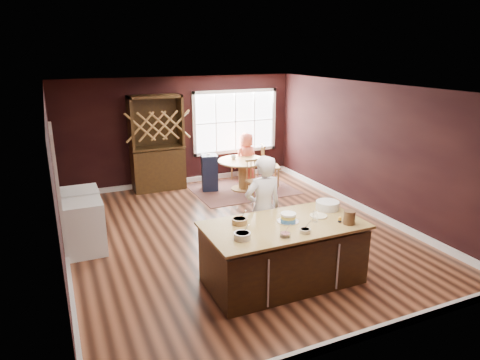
% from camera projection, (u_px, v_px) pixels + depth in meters
% --- Properties ---
extents(room_shell, '(7.00, 7.00, 7.00)m').
position_uv_depth(room_shell, '(235.00, 164.00, 7.69)').
color(room_shell, brown).
rests_on(room_shell, ground).
extents(window, '(2.36, 0.10, 1.66)m').
position_uv_depth(window, '(235.00, 122.00, 11.26)').
color(window, white).
rests_on(window, room_shell).
extents(doorway, '(0.08, 1.26, 2.13)m').
position_uv_depth(doorway, '(59.00, 193.00, 7.16)').
color(doorway, white).
rests_on(doorway, room_shell).
extents(kitchen_island, '(2.31, 1.21, 0.92)m').
position_uv_depth(kitchen_island, '(283.00, 254.00, 6.29)').
color(kitchen_island, '#412D11').
rests_on(kitchen_island, ground).
extents(dining_table, '(1.21, 1.21, 0.75)m').
position_uv_depth(dining_table, '(243.00, 169.00, 10.43)').
color(dining_table, brown).
rests_on(dining_table, ground).
extents(baker, '(0.65, 0.44, 1.77)m').
position_uv_depth(baker, '(263.00, 209.00, 6.80)').
color(baker, silver).
rests_on(baker, ground).
extents(layer_cake, '(0.32, 0.32, 0.13)m').
position_uv_depth(layer_cake, '(288.00, 218.00, 6.21)').
color(layer_cake, white).
rests_on(layer_cake, kitchen_island).
extents(bowl_blue, '(0.23, 0.23, 0.09)m').
position_uv_depth(bowl_blue, '(242.00, 236.00, 5.65)').
color(bowl_blue, silver).
rests_on(bowl_blue, kitchen_island).
extents(bowl_yellow, '(0.22, 0.22, 0.08)m').
position_uv_depth(bowl_yellow, '(240.00, 221.00, 6.14)').
color(bowl_yellow, olive).
rests_on(bowl_yellow, kitchen_island).
extents(bowl_pink, '(0.15, 0.15, 0.06)m').
position_uv_depth(bowl_pink, '(285.00, 235.00, 5.72)').
color(bowl_pink, silver).
rests_on(bowl_pink, kitchen_island).
extents(bowl_olive, '(0.15, 0.15, 0.06)m').
position_uv_depth(bowl_olive, '(305.00, 231.00, 5.84)').
color(bowl_olive, beige).
rests_on(bowl_olive, kitchen_island).
extents(drinking_glass, '(0.08, 0.08, 0.16)m').
position_uv_depth(drinking_glass, '(315.00, 217.00, 6.21)').
color(drinking_glass, white).
rests_on(drinking_glass, kitchen_island).
extents(dinner_plate, '(0.26, 0.26, 0.02)m').
position_uv_depth(dinner_plate, '(318.00, 216.00, 6.42)').
color(dinner_plate, beige).
rests_on(dinner_plate, kitchen_island).
extents(white_tub, '(0.36, 0.36, 0.12)m').
position_uv_depth(white_tub, '(327.00, 205.00, 6.71)').
color(white_tub, silver).
rests_on(white_tub, kitchen_island).
extents(stoneware_crock, '(0.17, 0.17, 0.20)m').
position_uv_depth(stoneware_crock, '(349.00, 217.00, 6.12)').
color(stoneware_crock, brown).
rests_on(stoneware_crock, kitchen_island).
extents(toy_figurine, '(0.05, 0.05, 0.09)m').
position_uv_depth(toy_figurine, '(340.00, 220.00, 6.19)').
color(toy_figurine, yellow).
rests_on(toy_figurine, kitchen_island).
extents(rug, '(2.43, 1.89, 0.01)m').
position_uv_depth(rug, '(243.00, 189.00, 10.59)').
color(rug, brown).
rests_on(rug, ground).
extents(chair_east, '(0.55, 0.56, 1.09)m').
position_uv_depth(chair_east, '(270.00, 165.00, 10.73)').
color(chair_east, olive).
rests_on(chair_east, ground).
extents(chair_south, '(0.40, 0.38, 0.93)m').
position_uv_depth(chair_south, '(256.00, 180.00, 9.79)').
color(chair_south, olive).
rests_on(chair_south, ground).
extents(chair_north, '(0.60, 0.59, 1.06)m').
position_uv_depth(chair_north, '(241.00, 160.00, 11.26)').
color(chair_north, '#9C683E').
rests_on(chair_north, ground).
extents(seated_woman, '(0.72, 0.54, 1.32)m').
position_uv_depth(seated_woman, '(246.00, 158.00, 10.91)').
color(seated_woman, '#DF5C45').
rests_on(seated_woman, ground).
extents(high_chair, '(0.46, 0.46, 0.93)m').
position_uv_depth(high_chair, '(210.00, 172.00, 10.42)').
color(high_chair, black).
rests_on(high_chair, ground).
extents(toddler, '(0.18, 0.14, 0.26)m').
position_uv_depth(toddler, '(209.00, 158.00, 10.36)').
color(toddler, '#8CA5BF').
rests_on(toddler, high_chair).
extents(table_plate, '(0.21, 0.21, 0.02)m').
position_uv_depth(table_plate, '(256.00, 160.00, 10.36)').
color(table_plate, beige).
rests_on(table_plate, dining_table).
extents(table_cup, '(0.15, 0.15, 0.10)m').
position_uv_depth(table_cup, '(233.00, 157.00, 10.47)').
color(table_cup, silver).
rests_on(table_cup, dining_table).
extents(hutch, '(1.26, 0.52, 2.30)m').
position_uv_depth(hutch, '(157.00, 143.00, 10.30)').
color(hutch, black).
rests_on(hutch, ground).
extents(washer, '(0.63, 0.61, 0.92)m').
position_uv_depth(washer, '(85.00, 228.00, 7.17)').
color(washer, white).
rests_on(washer, ground).
extents(dryer, '(0.65, 0.63, 0.94)m').
position_uv_depth(dryer, '(82.00, 214.00, 7.73)').
color(dryer, white).
rests_on(dryer, ground).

